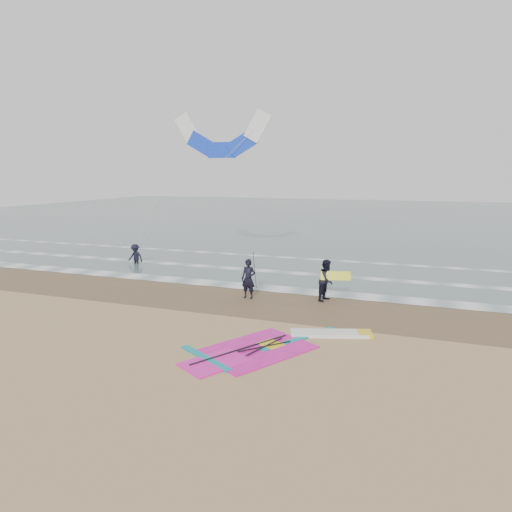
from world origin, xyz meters
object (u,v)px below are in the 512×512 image
(person_walking, at_px, (327,280))
(person_wading, at_px, (135,251))
(person_standing, at_px, (248,279))
(surf_kite, at_px, (222,139))
(windsurf_rig, at_px, (278,345))

(person_walking, xyz_separation_m, person_wading, (-12.73, 4.10, -0.12))
(person_walking, relative_size, person_wading, 1.14)
(person_standing, relative_size, surf_kite, 0.22)
(windsurf_rig, xyz_separation_m, person_standing, (-2.97, 5.10, 0.86))
(surf_kite, bearing_deg, person_walking, -38.62)
(person_wading, bearing_deg, windsurf_rig, -34.30)
(surf_kite, bearing_deg, windsurf_rig, -58.81)
(windsurf_rig, relative_size, person_standing, 3.21)
(windsurf_rig, relative_size, surf_kite, 0.70)
(person_standing, xyz_separation_m, person_wading, (-9.36, 4.95, -0.09))
(person_wading, height_order, surf_kite, surf_kite)
(windsurf_rig, distance_m, surf_kite, 16.07)
(person_wading, bearing_deg, person_walking, -12.98)
(person_wading, xyz_separation_m, surf_kite, (4.99, 2.08, 6.78))
(windsurf_rig, xyz_separation_m, surf_kite, (-7.35, 12.14, 7.55))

